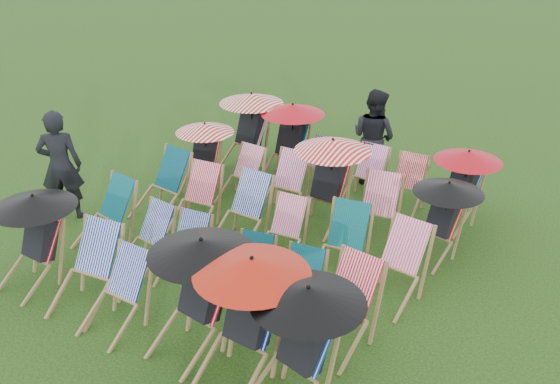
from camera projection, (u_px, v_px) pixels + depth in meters
The scene contains 33 objects.
ground at pixel (262, 253), 9.09m from camera, with size 100.00×100.00×0.00m, color black.
deckchair_0 at pixel (32, 239), 8.11m from camera, with size 1.09×1.13×1.29m.
deckchair_1 at pixel (85, 271), 7.74m from camera, with size 0.80×1.02×1.02m.
deckchair_2 at pixel (115, 294), 7.39m from camera, with size 0.61×0.86×0.93m.
deckchair_3 at pixel (194, 294), 6.91m from camera, with size 1.19×1.26×1.41m.
deckchair_4 at pixel (243, 317), 6.50m from camera, with size 1.22×1.27×1.45m.
deckchair_5 at pixel (297, 344), 6.19m from camera, with size 1.16×1.24×1.37m.
deckchair_6 at pixel (104, 215), 9.11m from camera, with size 0.74×0.96×0.97m.
deckchair_7 at pixel (145, 239), 8.60m from camera, with size 0.63×0.84×0.86m.
deckchair_8 at pixel (183, 251), 8.34m from camera, with size 0.66×0.84×0.85m.
deckchair_9 at pixel (248, 274), 7.87m from camera, with size 0.68×0.84×0.82m.
deckchair_10 at pixel (297, 290), 7.53m from camera, with size 0.66×0.84×0.84m.
deckchair_11 at pixel (341, 307), 7.09m from camera, with size 0.75×0.98×1.01m.
deckchair_12 at pixel (160, 185), 9.96m from camera, with size 0.75×0.99×1.01m.
deckchair_13 at pixel (195, 199), 9.60m from camera, with size 0.72×0.93×0.94m.
deckchair_14 at pixel (241, 211), 9.19m from camera, with size 0.66×0.92×0.99m.
deckchair_15 at pixel (282, 232), 8.78m from camera, with size 0.64×0.83×0.85m.
deckchair_16 at pixel (342, 246), 8.34m from camera, with size 0.77×0.97×0.96m.
deckchair_17 at pixel (395, 266), 7.89m from camera, with size 0.73×0.96×0.98m.
deckchair_18 at pixel (202, 156), 10.74m from camera, with size 1.00×1.09×1.19m.
deckchair_19 at pixel (241, 175), 10.48m from camera, with size 0.61×0.82×0.86m.
deckchair_20 at pixel (284, 185), 10.04m from camera, with size 0.68×0.91×0.94m.
deckchair_21 at pixel (326, 181), 9.56m from camera, with size 1.18×1.22×1.40m.
deckchair_22 at pixel (376, 212), 9.21m from camera, with size 0.77×0.97×0.96m.
deckchair_23 at pixel (439, 219), 8.73m from camera, with size 0.98×1.05×1.16m.
deckchair_24 at pixel (246, 129), 11.59m from camera, with size 1.19×1.24×1.41m.
deckchair_25 at pixel (287, 140), 11.17m from camera, with size 1.14×1.19×1.36m.
deckchair_26 at pixel (316, 165), 10.91m from camera, with size 0.59×0.79×0.83m.
deckchair_27 at pixel (365, 176), 10.45m from camera, with size 0.59×0.82×0.88m.
deckchair_28 at pixel (406, 185), 10.15m from camera, with size 0.62×0.82×0.86m.
deckchair_29 at pixel (459, 187), 9.60m from camera, with size 1.03×1.09×1.22m.
person_left at pixel (60, 166), 9.68m from camera, with size 0.66×0.43×1.80m, color black.
person_rear at pixel (374, 137), 10.87m from camera, with size 0.84×0.66×1.73m, color black.
Camera 1 is at (4.45, -6.36, 4.82)m, focal length 40.00 mm.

